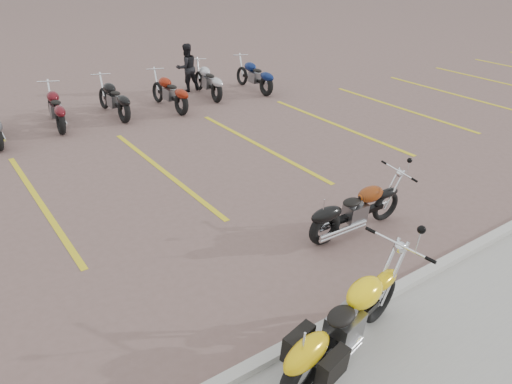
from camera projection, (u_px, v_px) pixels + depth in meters
ground at (266, 252)px, 8.47m from camera, size 100.00×100.00×0.00m
curb at (350, 314)px, 6.99m from camera, size 60.00×0.18×0.12m
parking_stripes at (163, 171)px, 11.38m from camera, size 38.00×5.50×0.01m
yellow_cruiser at (340, 327)px, 6.12m from camera, size 2.44×0.72×1.02m
flame_cruiser at (353, 212)px, 8.84m from camera, size 2.09×0.32×0.86m
person_b at (187, 68)px, 16.93m from camera, size 0.78×0.61×1.60m
bg_bike_row at (24, 114)px, 13.29m from camera, size 15.58×2.03×1.10m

